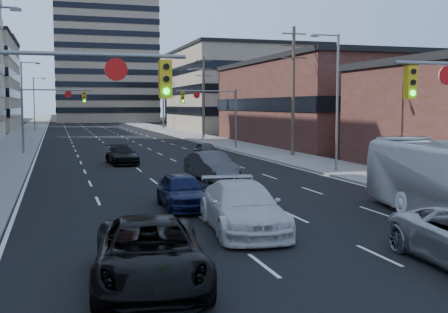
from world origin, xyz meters
name	(u,v)px	position (x,y,z in m)	size (l,w,h in m)	color
road_surface	(87,124)	(0.00, 130.00, 0.01)	(18.00, 300.00, 0.02)	black
sidewalk_left	(36,124)	(-11.50, 130.00, 0.07)	(5.00, 300.00, 0.15)	slate
sidewalk_right	(135,123)	(11.50, 130.00, 0.07)	(5.00, 300.00, 0.15)	slate
storefront_right_mid	(338,105)	(24.00, 50.00, 4.50)	(20.00, 30.00, 9.00)	#472119
office_right_far	(242,91)	(25.00, 88.00, 7.00)	(22.00, 28.00, 14.00)	gray
apartment_tower	(103,15)	(6.00, 150.00, 29.00)	(26.00, 26.00, 58.00)	gray
bg_block_right	(215,99)	(32.00, 130.00, 6.00)	(22.00, 22.00, 12.00)	gray
signal_near_left	(44,108)	(-7.45, 8.00, 4.33)	(6.59, 0.33, 6.00)	slate
signal_far_left	(49,106)	(-7.68, 45.00, 4.30)	(6.09, 0.33, 6.00)	slate
signal_far_right	(213,106)	(7.68, 45.00, 4.30)	(6.09, 0.33, 6.00)	slate
utility_pole_block	(293,89)	(12.20, 36.00, 5.78)	(2.20, 0.28, 11.00)	#4C3D2D
utility_pole_midblock	(204,95)	(12.20, 66.00, 5.78)	(2.20, 0.28, 11.00)	#4C3D2D
utility_pole_distant	(163,98)	(12.20, 96.00, 5.78)	(2.20, 0.28, 11.00)	#4C3D2D
streetlight_left_mid	(24,99)	(-10.34, 55.00, 5.05)	(2.03, 0.22, 9.00)	slate
streetlight_left_far	(35,101)	(-10.34, 90.00, 5.05)	(2.03, 0.22, 9.00)	slate
streetlight_right_near	(335,95)	(10.34, 25.00, 5.05)	(2.03, 0.22, 9.00)	slate
streetlight_right_far	(202,100)	(10.34, 60.00, 5.05)	(2.03, 0.22, 9.00)	slate
black_pickup	(150,253)	(-5.05, 5.25, 0.80)	(2.66, 5.77, 1.60)	black
white_van	(243,207)	(-0.99, 10.21, 0.85)	(2.39, 5.88, 1.71)	silver
sedan_blue	(182,191)	(-2.08, 15.03, 0.77)	(1.81, 4.50, 1.53)	#0C1233
sedan_grey_center	(211,166)	(1.55, 23.54, 0.83)	(1.75, 5.01, 1.65)	#38383B
sedan_black_far	(122,155)	(-2.48, 34.09, 0.69)	(1.93, 4.74, 1.38)	black
sedan_grey_right	(206,150)	(4.89, 37.25, 0.65)	(1.55, 3.84, 1.31)	#333336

